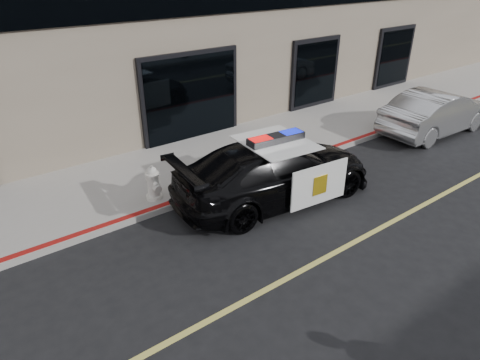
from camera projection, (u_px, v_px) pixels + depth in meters
ground at (391, 222)px, 9.71m from camera, size 120.00×120.00×0.00m
sidewalk_n at (249, 147)px, 13.40m from camera, size 60.00×3.50×0.15m
police_car at (275, 171)px, 10.37m from camera, size 3.11×5.55×1.68m
silver_sedan at (437, 112)px, 14.40m from camera, size 1.83×4.57×1.47m
fire_hydrant at (153, 184)px, 10.21m from camera, size 0.39×0.54×0.86m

